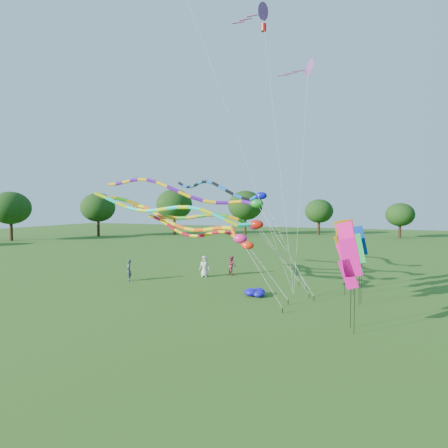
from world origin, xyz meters
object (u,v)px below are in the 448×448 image
at_px(tube_kite_red, 210,235).
at_px(blue_nylon_heap, 262,292).
at_px(person_a, 205,266).
at_px(person_c, 232,265).
at_px(tube_kite_orange, 192,224).
at_px(person_b, 129,270).

bearing_deg(tube_kite_red, blue_nylon_heap, 13.64).
height_order(person_a, person_c, person_a).
bearing_deg(blue_nylon_heap, person_a, 144.35).
bearing_deg(tube_kite_red, person_c, 112.09).
bearing_deg(tube_kite_orange, tube_kite_red, 59.71).
bearing_deg(person_c, tube_kite_orange, 132.07).
distance_m(person_a, person_c, 2.47).
distance_m(tube_kite_red, tube_kite_orange, 1.52).
xyz_separation_m(tube_kite_red, blue_nylon_heap, (3.86, -0.18, -3.75)).
height_order(tube_kite_red, tube_kite_orange, tube_kite_orange).
relative_size(tube_kite_red, person_c, 6.95).
distance_m(tube_kite_red, blue_nylon_heap, 5.39).
xyz_separation_m(tube_kite_red, person_a, (-2.45, 4.35, -3.07)).
relative_size(tube_kite_orange, person_b, 8.06).
relative_size(tube_kite_red, blue_nylon_heap, 7.34).
bearing_deg(tube_kite_red, person_b, -167.67).
bearing_deg(person_b, person_a, 90.27).
distance_m(tube_kite_orange, blue_nylon_heap, 6.70).
relative_size(blue_nylon_heap, person_a, 0.88).
bearing_deg(tube_kite_orange, person_c, 108.90).
xyz_separation_m(blue_nylon_heap, person_b, (-11.23, 0.69, 0.65)).
bearing_deg(blue_nylon_heap, person_b, 176.48).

